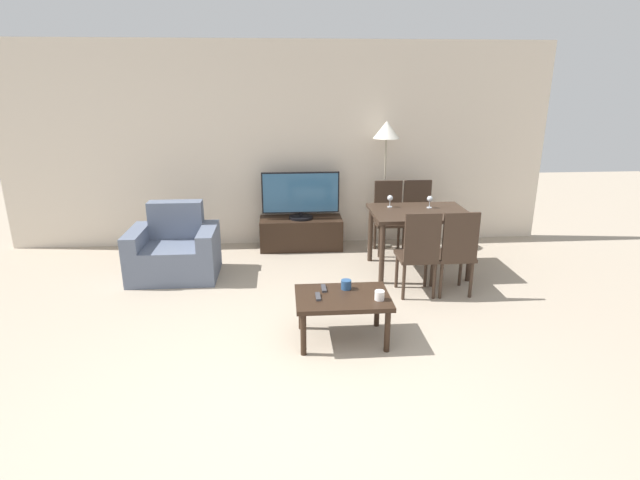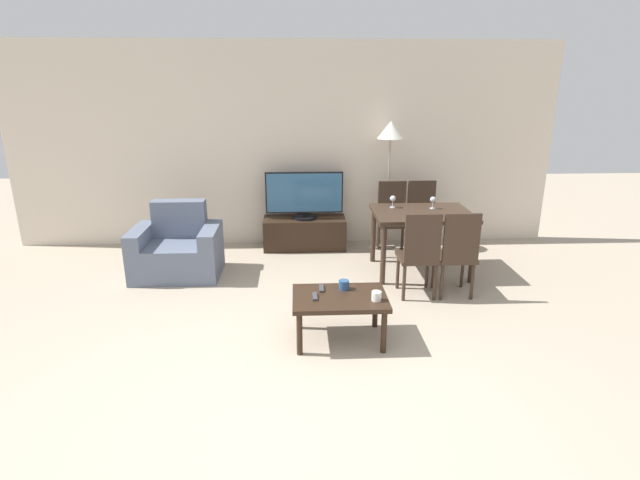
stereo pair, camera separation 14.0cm
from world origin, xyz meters
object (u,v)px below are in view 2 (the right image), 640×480
Objects in this scene: dining_table at (422,220)px; wine_glass_center at (433,200)px; coffee_table at (340,302)px; wine_glass_left at (393,199)px; armchair at (178,250)px; cup_white_near at (376,296)px; cup_colored_far at (344,285)px; dining_chair_near_right at (457,251)px; dining_chair_near at (420,252)px; tv at (304,195)px; tv_stand at (305,233)px; dining_chair_far_left at (393,215)px; dining_chair_far at (422,214)px; floor_lamp at (390,138)px; remote_secondary at (321,288)px; remote_primary at (315,297)px.

dining_table is 0.28m from wine_glass_center.
wine_glass_left is (0.79, 1.82, 0.48)m from coffee_table.
cup_white_near is at bearing -40.68° from armchair.
coffee_table is 0.18m from cup_colored_far.
armchair is 1.05× the size of dining_chair_near_right.
wine_glass_left is (-0.11, 0.96, 0.33)m from dining_chair_near.
tv reaches higher than coffee_table.
tv_stand is 1.18× the size of dining_chair_near.
dining_chair_near_right is at bearing -62.02° from wine_glass_left.
wine_glass_left is at bearing 3.37° from armchair.
dining_chair_far is at bearing 0.00° from dining_chair_far_left.
dining_chair_far_left is (0.90, 2.36, 0.14)m from coffee_table.
tv_stand is 1.71m from dining_table.
armchair is 1.05× the size of dining_chair_far_left.
wine_glass_center is (1.25, 1.75, 0.48)m from coffee_table.
wine_glass_left is at bearing -101.95° from dining_chair_far_left.
tv_stand is 0.98× the size of dining_table.
floor_lamp reaches higher than dining_chair_near.
dining_chair_near_right is at bearing -75.17° from dining_chair_far_left.
armchair is 6.76× the size of wine_glass_center.
cup_white_near is 0.36m from cup_colored_far.
tv is at bearing -90.00° from tv_stand.
remote_secondary is (1.62, -1.52, 0.14)m from armchair.
dining_chair_near is 1.00× the size of dining_chair_near_right.
dining_chair_near_right is (0.00, -1.49, 0.00)m from dining_chair_far.
floor_lamp is (1.12, -0.00, 0.75)m from tv.
tv is 1.10× the size of dining_chair_far.
cup_colored_far is (-1.05, -1.47, -0.18)m from dining_table.
dining_table reaches higher than remote_primary.
cup_colored_far is (0.31, -2.42, -0.27)m from tv.
dining_chair_near_right reaches higher than wine_glass_center.
wine_glass_left is at bearing -35.28° from tv.
dining_chair_near_right is 6.42× the size of wine_glass_left.
dining_table reaches higher than cup_white_near.
remote_secondary is 1.96m from wine_glass_left.
dining_chair_near is 6.25× the size of remote_secondary.
armchair is 3.18m from dining_chair_near_right.
dining_chair_near reaches higher than cup_colored_far.
coffee_table is at bearing -146.19° from dining_chair_near_right.
armchair is 2.76m from dining_chair_far_left.
dining_table is 1.81m from cup_colored_far.
wine_glass_center reaches higher than coffee_table.
armchair is 1.76m from tv_stand.
wine_glass_center reaches higher than remote_secondary.
dining_chair_near_right is (0.20, -0.75, -0.14)m from dining_table.
armchair is at bearing 136.68° from remote_secondary.
dining_chair_far_left is at bearing 104.83° from dining_table.
floor_lamp is 20.27× the size of cup_white_near.
dining_chair_far is (1.55, -0.20, -0.23)m from tv.
dining_table is 1.20× the size of dining_chair_near_right.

